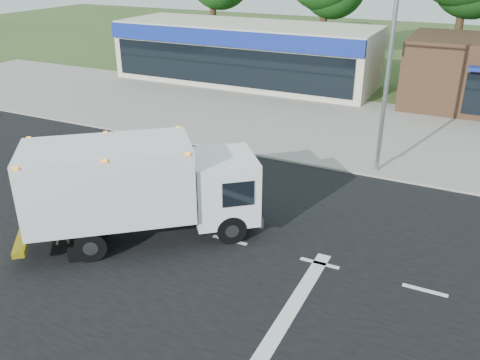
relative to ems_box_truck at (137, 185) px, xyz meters
The scene contains 9 objects.
ground 3.44m from the ems_box_truck, 22.23° to the left, with size 120.00×120.00×0.00m, color #385123.
road_asphalt 3.44m from the ems_box_truck, 22.23° to the left, with size 60.00×14.00×0.02m, color black.
sidewalk 9.84m from the ems_box_truck, 73.99° to the left, with size 60.00×2.40×0.12m, color gray.
parking_apron 15.44m from the ems_box_truck, 79.98° to the left, with size 60.00×9.00×0.02m, color gray.
lane_markings 4.44m from the ems_box_truck, ahead, with size 55.20×7.00×0.01m.
ems_box_truck is the anchor object (origin of this frame).
emergency_worker 2.60m from the ems_box_truck, 145.73° to the right, with size 0.83×0.80×2.02m.
retail_strip_mall 21.95m from the ems_box_truck, 106.77° to the left, with size 18.00×6.20×4.00m.
traffic_signal_pole 10.48m from the ems_box_truck, 59.99° to the left, with size 3.51×0.25×8.00m.
Camera 1 is at (6.48, -12.46, 8.47)m, focal length 38.00 mm.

